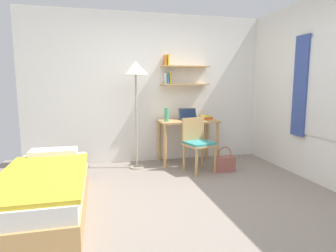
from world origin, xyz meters
The scene contains 10 objects.
ground_plane centered at (0.00, 0.00, 0.00)m, with size 5.28×5.28×0.00m, color gray.
wall_back centered at (0.01, 2.02, 1.31)m, with size 4.40×0.27×2.60m.
bed centered at (-1.53, 0.14, 0.24)m, with size 0.85×1.92×0.54m.
desk centered at (0.57, 1.70, 0.61)m, with size 1.02×0.56×0.76m.
desk_chair centered at (0.57, 1.19, 0.48)m, with size 0.52×0.51×0.85m.
standing_lamp centered at (-0.35, 1.59, 1.55)m, with size 0.40×0.40×1.75m.
laptop centered at (0.59, 1.73, 0.81)m, with size 0.32×0.22×0.20m.
water_bottle centered at (0.17, 1.62, 0.88)m, with size 0.07×0.07×0.23m, color #42A87F.
book_stack centered at (0.93, 1.73, 0.79)m, with size 0.18×0.23×0.06m.
handbag centered at (0.98, 1.05, 0.13)m, with size 0.33×0.13×0.40m.
Camera 1 is at (-0.94, -3.03, 1.39)m, focal length 30.62 mm.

